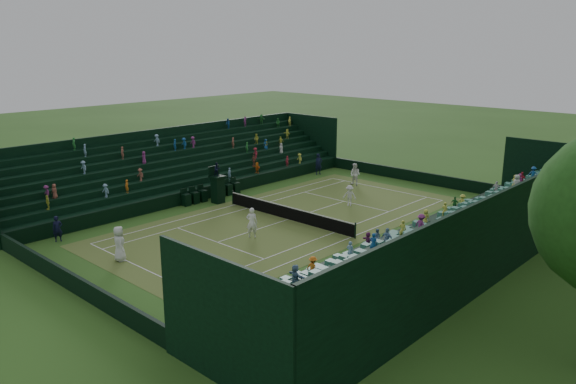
{
  "coord_description": "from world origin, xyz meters",
  "views": [
    {
      "loc": [
        25.48,
        -27.34,
        11.82
      ],
      "look_at": [
        0.0,
        0.0,
        2.0
      ],
      "focal_mm": 35.0,
      "sensor_mm": 36.0,
      "label": 1
    }
  ],
  "objects_px": {
    "player_near_west": "(119,244)",
    "player_far_west": "(355,174)",
    "player_far_east": "(350,196)",
    "player_near_east": "(252,223)",
    "umpire_chair": "(218,186)",
    "tennis_net": "(288,212)"
  },
  "relations": [
    {
      "from": "player_near_west",
      "to": "player_far_west",
      "type": "distance_m",
      "value": 23.32
    },
    {
      "from": "player_near_west",
      "to": "player_far_west",
      "type": "xyz_separation_m",
      "value": [
        -0.82,
        23.3,
        -0.05
      ]
    },
    {
      "from": "player_far_west",
      "to": "player_far_east",
      "type": "distance_m",
      "value": 6.48
    },
    {
      "from": "player_near_east",
      "to": "player_far_east",
      "type": "xyz_separation_m",
      "value": [
        0.14,
        10.03,
        -0.18
      ]
    },
    {
      "from": "umpire_chair",
      "to": "player_far_west",
      "type": "xyz_separation_m",
      "value": [
        4.45,
        11.7,
        -0.38
      ]
    },
    {
      "from": "player_far_east",
      "to": "player_far_west",
      "type": "bearing_deg",
      "value": 98.31
    },
    {
      "from": "tennis_net",
      "to": "player_near_west",
      "type": "distance_m",
      "value": 12.22
    },
    {
      "from": "player_far_east",
      "to": "umpire_chair",
      "type": "bearing_deg",
      "value": -166.21
    },
    {
      "from": "umpire_chair",
      "to": "player_far_east",
      "type": "xyz_separation_m",
      "value": [
        7.95,
        6.25,
        -0.56
      ]
    },
    {
      "from": "tennis_net",
      "to": "player_far_west",
      "type": "bearing_deg",
      "value": 102.61
    },
    {
      "from": "umpire_chair",
      "to": "player_near_west",
      "type": "relative_size",
      "value": 1.56
    },
    {
      "from": "player_near_east",
      "to": "player_far_east",
      "type": "bearing_deg",
      "value": -129.85
    },
    {
      "from": "umpire_chair",
      "to": "player_far_west",
      "type": "bearing_deg",
      "value": 69.19
    },
    {
      "from": "tennis_net",
      "to": "player_near_east",
      "type": "relative_size",
      "value": 5.96
    },
    {
      "from": "player_near_west",
      "to": "player_far_east",
      "type": "xyz_separation_m",
      "value": [
        2.68,
        17.85,
        -0.22
      ]
    },
    {
      "from": "player_near_east",
      "to": "player_far_east",
      "type": "height_order",
      "value": "player_near_east"
    },
    {
      "from": "player_near_west",
      "to": "player_near_east",
      "type": "bearing_deg",
      "value": -86.59
    },
    {
      "from": "umpire_chair",
      "to": "player_near_east",
      "type": "relative_size",
      "value": 1.62
    },
    {
      "from": "player_far_west",
      "to": "player_far_east",
      "type": "height_order",
      "value": "player_far_west"
    },
    {
      "from": "player_near_east",
      "to": "player_near_west",
      "type": "bearing_deg",
      "value": 32.92
    },
    {
      "from": "tennis_net",
      "to": "player_near_east",
      "type": "xyz_separation_m",
      "value": [
        0.85,
        -4.26,
        0.45
      ]
    },
    {
      "from": "tennis_net",
      "to": "umpire_chair",
      "type": "relative_size",
      "value": 3.69
    }
  ]
}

